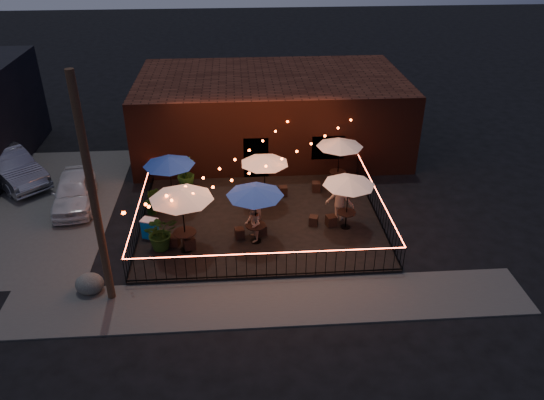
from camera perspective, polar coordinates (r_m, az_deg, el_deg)
The scene contains 37 objects.
ground at distance 21.05m, azimuth -0.93°, elevation -5.25°, with size 110.00×110.00×0.00m, color black.
patio at distance 22.68m, azimuth -1.22°, elevation -2.23°, with size 10.00×8.00×0.15m, color black.
sidewalk at distance 18.45m, azimuth -0.35°, elevation -10.92°, with size 18.00×2.50×0.05m, color #474441.
brick_building at distance 29.11m, azimuth -0.11°, elevation 9.37°, with size 14.00×8.00×4.00m.
utility_pole at distance 17.31m, azimuth -18.68°, elevation 0.33°, with size 0.26×0.26×8.00m, color #3A2918.
fence_front at distance 19.03m, azimuth -0.60°, elevation -7.02°, with size 10.00×0.04×1.04m.
fence_left at distance 22.73m, azimuth -13.93°, elevation -1.37°, with size 0.04×8.00×1.04m.
fence_right at distance 23.12m, azimuth 11.23°, elevation -0.48°, with size 0.04×8.00×1.04m.
festoon_lights at distance 21.21m, azimuth -3.98°, elevation 2.88°, with size 10.02×8.72×1.32m.
cafe_table_0 at distance 19.71m, azimuth -9.74°, elevation 0.52°, with size 2.64×2.64×2.67m.
cafe_table_1 at distance 22.87m, azimuth -11.03°, elevation 4.04°, with size 2.46×2.46×2.44m.
cafe_table_2 at distance 20.06m, azimuth -1.85°, elevation 0.88°, with size 2.41×2.41×2.46m.
cafe_table_3 at distance 22.81m, azimuth -0.81°, elevation 4.27°, with size 2.78×2.78×2.34m.
cafe_table_4 at distance 21.26m, azimuth 8.28°, elevation 1.95°, with size 2.17×2.17×2.33m.
cafe_table_5 at distance 24.56m, azimuth 7.31°, elevation 6.04°, with size 2.44×2.44×2.39m.
bistro_chair_0 at distance 21.20m, azimuth -10.42°, elevation -4.33°, with size 0.36×0.36×0.42m, color black.
bistro_chair_1 at distance 20.90m, azimuth -8.91°, elevation -4.58°, with size 0.44×0.44×0.52m, color black.
bistro_chair_2 at distance 23.99m, azimuth -11.78°, elevation -0.09°, with size 0.43×0.43×0.51m, color black.
bistro_chair_3 at distance 23.70m, azimuth -8.09°, elevation -0.13°, with size 0.43×0.43×0.51m, color black.
bistro_chair_4 at distance 21.34m, azimuth -3.50°, elevation -3.58°, with size 0.37×0.37×0.43m, color black.
bistro_chair_5 at distance 21.53m, azimuth -1.12°, elevation -3.21°, with size 0.36×0.36×0.43m, color black.
bistro_chair_6 at distance 24.05m, azimuth -2.57°, elevation 0.58°, with size 0.40×0.40×0.48m, color black.
bistro_chair_7 at distance 24.37m, azimuth 1.20°, elevation 0.99°, with size 0.38×0.38×0.44m, color black.
bistro_chair_8 at distance 22.20m, azimuth 4.49°, elevation -2.23°, with size 0.35×0.35×0.42m, color black.
bistro_chair_9 at distance 22.22m, azimuth 6.36°, elevation -2.24°, with size 0.39×0.39×0.46m, color black.
bistro_chair_10 at distance 24.81m, azimuth 4.77°, elevation 1.43°, with size 0.38×0.38×0.45m, color black.
bistro_chair_11 at distance 24.94m, azimuth 7.53°, elevation 1.45°, with size 0.40×0.40×0.47m, color black.
patron_a at distance 21.48m, azimuth -1.60°, elevation -0.93°, with size 0.71×0.47×1.95m, color tan.
patron_b at distance 20.85m, azimuth -2.09°, elevation -2.54°, with size 0.77×0.60×1.59m, color tan.
patron_c at distance 22.36m, azimuth 7.31°, elevation 0.04°, with size 1.22×0.70×1.88m, color tan.
potted_shrub_a at distance 20.87m, azimuth -11.87°, elevation -3.41°, with size 1.30×1.13×1.45m, color #1B400E.
potted_shrub_b at distance 23.27m, azimuth -12.73°, elevation -0.04°, with size 0.73×0.58×1.32m, color #173A0F.
potted_shrub_c at distance 25.17m, azimuth -9.27°, elevation 2.89°, with size 0.83×0.83×1.48m, color #103911.
cooler at distance 21.80m, azimuth -13.00°, elevation -2.98°, with size 0.74×0.64×0.82m.
boulder at distance 19.72m, azimuth -19.03°, elevation -8.52°, with size 0.94×0.80×0.73m, color #403F3B.
car_white at distance 25.25m, azimuth -20.54°, elevation 0.92°, with size 1.69×4.19×1.43m, color white.
car_silver at distance 28.52m, azimuth -26.41°, elevation 3.19°, with size 1.75×5.03×1.66m, color #9C9CA4.
Camera 1 is at (-0.89, -17.30, 11.96)m, focal length 35.00 mm.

